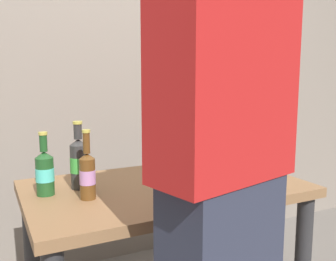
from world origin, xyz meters
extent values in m
cube|color=olive|center=(0.00, 0.00, 0.71)|extent=(1.25, 0.76, 0.04)
cylinder|color=#2D2D30|center=(-0.57, 0.32, 0.34)|extent=(0.08, 0.08, 0.69)
cylinder|color=#2D2D30|center=(0.57, 0.32, 0.34)|extent=(0.08, 0.08, 0.69)
cube|color=#383D4C|center=(0.22, 0.00, 0.74)|extent=(0.33, 0.26, 0.01)
cube|color=#232326|center=(0.21, -0.02, 0.74)|extent=(0.27, 0.17, 0.00)
cube|color=#383D4C|center=(0.23, 0.14, 0.84)|extent=(0.31, 0.07, 0.20)
cube|color=black|center=(0.23, 0.13, 0.84)|extent=(0.28, 0.06, 0.18)
cylinder|color=#1E5123|center=(-0.52, 0.08, 0.81)|extent=(0.07, 0.07, 0.16)
cone|color=#1E5123|center=(-0.52, 0.08, 0.90)|extent=(0.07, 0.07, 0.03)
cylinder|color=#1E5123|center=(-0.52, 0.08, 0.95)|extent=(0.03, 0.03, 0.07)
cylinder|color=#BFB74C|center=(-0.52, 0.08, 0.99)|extent=(0.04, 0.04, 0.01)
cylinder|color=#4CD5C6|center=(-0.52, 0.08, 0.82)|extent=(0.08, 0.08, 0.06)
cylinder|color=brown|center=(-0.37, -0.05, 0.81)|extent=(0.06, 0.06, 0.17)
cone|color=brown|center=(-0.37, -0.05, 0.91)|extent=(0.06, 0.06, 0.02)
cylinder|color=brown|center=(-0.37, -0.05, 0.96)|extent=(0.03, 0.03, 0.08)
cylinder|color=#BFB74C|center=(-0.37, -0.05, 1.01)|extent=(0.03, 0.03, 0.01)
cylinder|color=#BA84C2|center=(-0.37, -0.05, 0.82)|extent=(0.06, 0.06, 0.06)
cylinder|color=#333333|center=(-0.37, 0.11, 0.83)|extent=(0.08, 0.08, 0.20)
cone|color=#333333|center=(-0.37, 0.11, 0.94)|extent=(0.08, 0.08, 0.03)
cylinder|color=#333333|center=(-0.37, 0.11, 0.99)|extent=(0.04, 0.04, 0.07)
cylinder|color=#BFB74C|center=(-0.37, 0.11, 1.03)|extent=(0.04, 0.04, 0.01)
cylinder|color=green|center=(-0.37, 0.11, 0.84)|extent=(0.08, 0.08, 0.07)
cube|color=red|center=(-0.09, -0.59, 1.24)|extent=(0.49, 0.32, 0.63)
cube|color=gray|center=(0.00, 0.85, 1.30)|extent=(6.00, 0.10, 2.60)
camera|label=1|loc=(-0.74, -1.51, 1.23)|focal=39.96mm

